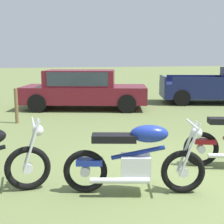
# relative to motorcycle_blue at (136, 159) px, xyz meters

# --- Properties ---
(ground_plane) EXTENTS (120.00, 120.00, 0.00)m
(ground_plane) POSITION_rel_motorcycle_blue_xyz_m (1.01, 0.30, -0.49)
(ground_plane) COLOR olive
(motorcycle_blue) EXTENTS (1.89, 0.94, 1.02)m
(motorcycle_blue) POSITION_rel_motorcycle_blue_xyz_m (0.00, 0.00, 0.00)
(motorcycle_blue) COLOR black
(motorcycle_blue) RESTS_ON ground
(car_burgundy) EXTENTS (4.87, 3.33, 1.43)m
(car_burgundy) POSITION_rel_motorcycle_blue_xyz_m (1.06, 7.42, 0.31)
(car_burgundy) COLOR maroon
(car_burgundy) RESTS_ON ground
(fence_post_wooden) EXTENTS (0.10, 0.10, 1.01)m
(fence_post_wooden) POSITION_rel_motorcycle_blue_xyz_m (-1.38, 5.48, 0.02)
(fence_post_wooden) COLOR brown
(fence_post_wooden) RESTS_ON ground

